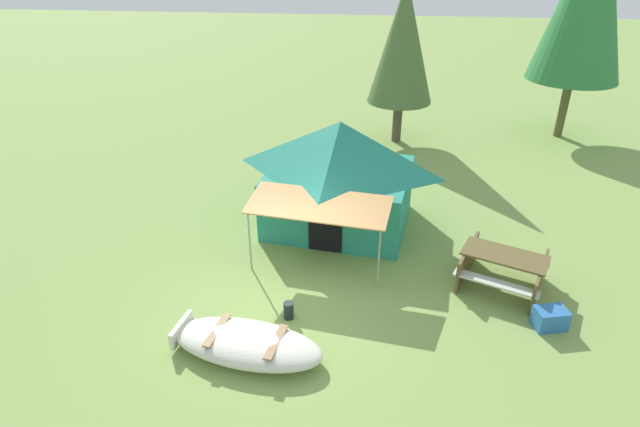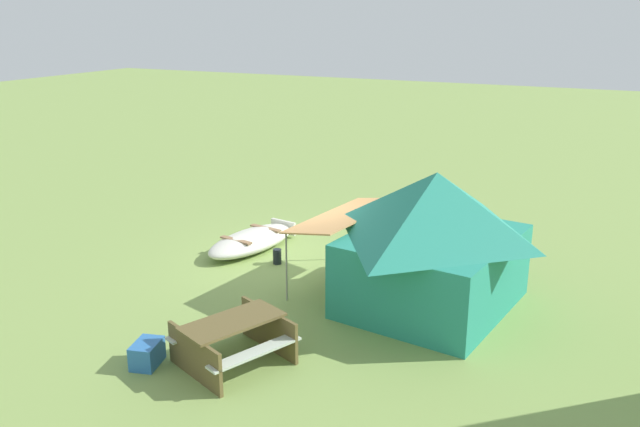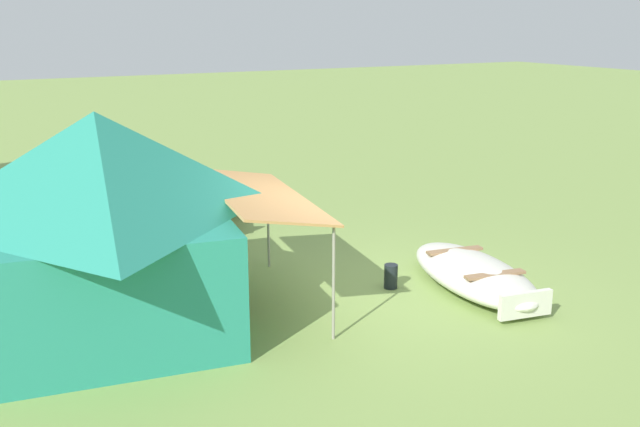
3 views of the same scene
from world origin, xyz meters
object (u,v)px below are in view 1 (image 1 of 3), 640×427
at_px(fuel_can, 289,311).
at_px(pine_tree_back_right, 403,43).
at_px(canvas_cabin_tent, 340,173).
at_px(picnic_table, 503,267).
at_px(beached_rowboat, 246,343).
at_px(cooler_box, 550,318).

height_order(fuel_can, pine_tree_back_right, pine_tree_back_right).
xyz_separation_m(canvas_cabin_tent, fuel_can, (-0.62, -3.69, -1.18)).
xyz_separation_m(canvas_cabin_tent, picnic_table, (3.47, -2.19, -0.89)).
xyz_separation_m(picnic_table, fuel_can, (-4.09, -1.50, -0.29)).
bearing_deg(picnic_table, beached_rowboat, -151.73).
xyz_separation_m(beached_rowboat, fuel_can, (0.56, 1.00, -0.05)).
relative_size(picnic_table, cooler_box, 3.64).
xyz_separation_m(fuel_can, pine_tree_back_right, (2.09, 9.70, 3.10)).
relative_size(beached_rowboat, canvas_cabin_tent, 0.64).
height_order(beached_rowboat, cooler_box, beached_rowboat).
bearing_deg(cooler_box, picnic_table, 118.44).
height_order(canvas_cabin_tent, cooler_box, canvas_cabin_tent).
bearing_deg(picnic_table, pine_tree_back_right, 103.74).
height_order(picnic_table, pine_tree_back_right, pine_tree_back_right).
height_order(picnic_table, cooler_box, picnic_table).
xyz_separation_m(picnic_table, pine_tree_back_right, (-2.00, 8.20, 2.81)).
bearing_deg(canvas_cabin_tent, pine_tree_back_right, 76.24).
bearing_deg(picnic_table, canvas_cabin_tent, 147.76).
xyz_separation_m(beached_rowboat, cooler_box, (5.30, 1.30, -0.03)).
distance_m(canvas_cabin_tent, cooler_box, 5.47).
bearing_deg(pine_tree_back_right, beached_rowboat, -103.90).
distance_m(fuel_can, pine_tree_back_right, 10.40).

